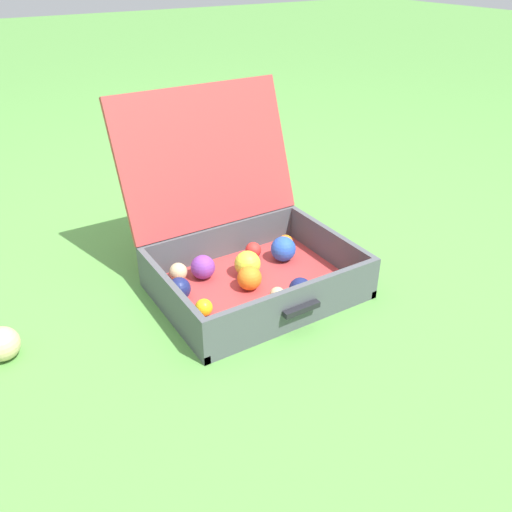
% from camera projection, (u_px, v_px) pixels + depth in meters
% --- Properties ---
extents(ground_plane, '(16.00, 16.00, 0.00)m').
position_uv_depth(ground_plane, '(246.00, 290.00, 1.62)').
color(ground_plane, '#569342').
extents(open_suitcase, '(0.57, 0.62, 0.54)m').
position_uv_depth(open_suitcase, '(241.00, 246.00, 1.62)').
color(open_suitcase, '#B23838').
rests_on(open_suitcase, ground).
extents(stray_ball_on_grass, '(0.09, 0.09, 0.09)m').
position_uv_depth(stray_ball_on_grass, '(2.00, 344.00, 1.33)').
color(stray_ball_on_grass, '#D1B784').
rests_on(stray_ball_on_grass, ground).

